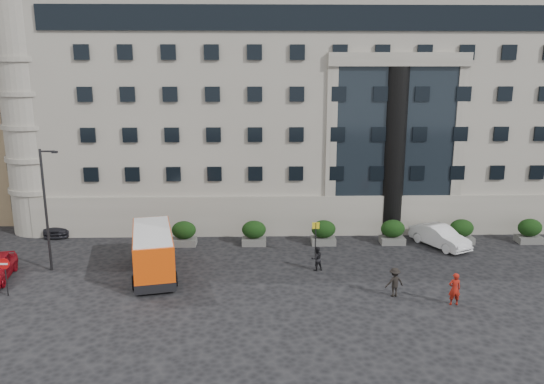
% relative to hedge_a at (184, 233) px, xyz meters
% --- Properties ---
extents(ground, '(120.00, 120.00, 0.00)m').
position_rel_hedge_a_xyz_m(ground, '(4.00, -7.80, -0.93)').
color(ground, black).
rests_on(ground, ground).
extents(civic_building, '(44.00, 24.00, 18.00)m').
position_rel_hedge_a_xyz_m(civic_building, '(10.00, 14.20, 8.07)').
color(civic_building, gray).
rests_on(civic_building, ground).
extents(entrance_column, '(1.80, 1.80, 13.00)m').
position_rel_hedge_a_xyz_m(entrance_column, '(16.00, 2.50, 5.57)').
color(entrance_column, black).
rests_on(entrance_column, ground).
extents(apartment_far, '(13.00, 13.00, 22.00)m').
position_rel_hedge_a_xyz_m(apartment_far, '(-23.00, 30.20, 10.07)').
color(apartment_far, '#80694A').
rests_on(apartment_far, ground).
extents(hedge_a, '(1.80, 1.26, 1.84)m').
position_rel_hedge_a_xyz_m(hedge_a, '(0.00, 0.00, 0.00)').
color(hedge_a, '#535350').
rests_on(hedge_a, ground).
extents(hedge_b, '(1.80, 1.26, 1.84)m').
position_rel_hedge_a_xyz_m(hedge_b, '(5.20, 0.00, 0.00)').
color(hedge_b, '#535350').
rests_on(hedge_b, ground).
extents(hedge_c, '(1.80, 1.26, 1.84)m').
position_rel_hedge_a_xyz_m(hedge_c, '(10.40, 0.00, 0.00)').
color(hedge_c, '#535350').
rests_on(hedge_c, ground).
extents(hedge_d, '(1.80, 1.26, 1.84)m').
position_rel_hedge_a_xyz_m(hedge_d, '(15.60, 0.00, 0.00)').
color(hedge_d, '#535350').
rests_on(hedge_d, ground).
extents(hedge_e, '(1.80, 1.26, 1.84)m').
position_rel_hedge_a_xyz_m(hedge_e, '(20.80, 0.00, 0.00)').
color(hedge_e, '#535350').
rests_on(hedge_e, ground).
extents(hedge_f, '(1.80, 1.26, 1.84)m').
position_rel_hedge_a_xyz_m(hedge_f, '(26.00, 0.00, 0.00)').
color(hedge_f, '#535350').
rests_on(hedge_f, ground).
extents(street_lamp, '(1.16, 0.18, 8.00)m').
position_rel_hedge_a_xyz_m(street_lamp, '(-7.94, -4.80, 3.44)').
color(street_lamp, '#262628').
rests_on(street_lamp, ground).
extents(bus_stop_sign, '(0.50, 0.08, 2.52)m').
position_rel_hedge_a_xyz_m(bus_stop_sign, '(9.50, -2.80, 0.80)').
color(bus_stop_sign, '#262628').
rests_on(bus_stop_sign, ground).
extents(no_entry_sign, '(0.64, 0.16, 2.32)m').
position_rel_hedge_a_xyz_m(no_entry_sign, '(-9.00, -8.84, 0.72)').
color(no_entry_sign, '#262628').
rests_on(no_entry_sign, ground).
extents(minibus, '(3.85, 7.30, 2.90)m').
position_rel_hedge_a_xyz_m(minibus, '(-1.16, -5.68, 0.67)').
color(minibus, '#E8480A').
rests_on(minibus, ground).
extents(red_truck, '(2.85, 4.94, 2.51)m').
position_rel_hedge_a_xyz_m(red_truck, '(-8.84, 9.17, 0.35)').
color(red_truck, maroon).
rests_on(red_truck, ground).
extents(parked_car_c, '(2.41, 5.00, 1.40)m').
position_rel_hedge_a_xyz_m(parked_car_c, '(-10.32, 3.70, -0.23)').
color(parked_car_c, black).
rests_on(parked_car_c, ground).
extents(parked_car_d, '(2.60, 5.18, 1.41)m').
position_rel_hedge_a_xyz_m(parked_car_d, '(-9.89, 7.36, -0.23)').
color(parked_car_d, black).
rests_on(parked_car_d, ground).
extents(white_taxi, '(3.74, 5.03, 1.58)m').
position_rel_hedge_a_xyz_m(white_taxi, '(18.90, -0.80, -0.14)').
color(white_taxi, silver).
rests_on(white_taxi, ground).
extents(pedestrian_a, '(0.70, 0.47, 1.87)m').
position_rel_hedge_a_xyz_m(pedestrian_a, '(16.43, -10.60, 0.01)').
color(pedestrian_a, maroon).
rests_on(pedestrian_a, ground).
extents(pedestrian_b, '(0.93, 0.83, 1.60)m').
position_rel_hedge_a_xyz_m(pedestrian_b, '(9.33, -5.25, -0.13)').
color(pedestrian_b, black).
rests_on(pedestrian_b, ground).
extents(pedestrian_c, '(1.25, 0.92, 1.73)m').
position_rel_hedge_a_xyz_m(pedestrian_c, '(13.38, -9.38, -0.06)').
color(pedestrian_c, black).
rests_on(pedestrian_c, ground).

